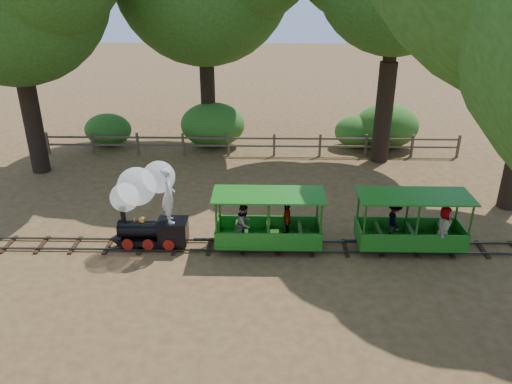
{
  "coord_description": "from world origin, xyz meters",
  "views": [
    {
      "loc": [
        0.65,
        -12.75,
        7.5
      ],
      "look_at": [
        0.36,
        0.5,
        1.59
      ],
      "focal_mm": 35.0,
      "sensor_mm": 36.0,
      "label": 1
    }
  ],
  "objects_px": {
    "carriage_front": "(266,227)",
    "carriage_rear": "(413,227)",
    "locomotive": "(145,199)",
    "fence": "(251,143)"
  },
  "relations": [
    {
      "from": "locomotive",
      "to": "carriage_front",
      "type": "relative_size",
      "value": 0.85
    },
    {
      "from": "locomotive",
      "to": "fence",
      "type": "bearing_deg",
      "value": 70.7
    },
    {
      "from": "locomotive",
      "to": "carriage_front",
      "type": "bearing_deg",
      "value": -1.55
    },
    {
      "from": "carriage_rear",
      "to": "fence",
      "type": "bearing_deg",
      "value": 121.33
    },
    {
      "from": "carriage_front",
      "to": "fence",
      "type": "relative_size",
      "value": 0.18
    },
    {
      "from": "locomotive",
      "to": "fence",
      "type": "relative_size",
      "value": 0.15
    },
    {
      "from": "locomotive",
      "to": "carriage_rear",
      "type": "xyz_separation_m",
      "value": [
        7.66,
        -0.08,
        -0.79
      ]
    },
    {
      "from": "carriage_front",
      "to": "carriage_rear",
      "type": "distance_m",
      "value": 4.23
    },
    {
      "from": "carriage_front",
      "to": "carriage_rear",
      "type": "bearing_deg",
      "value": 0.13
    },
    {
      "from": "locomotive",
      "to": "fence",
      "type": "distance_m",
      "value": 8.46
    }
  ]
}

